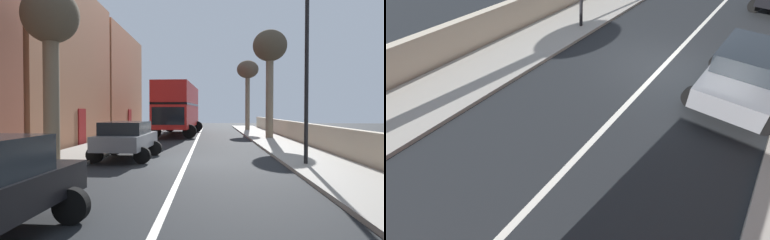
# 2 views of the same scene
# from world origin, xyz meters

# --- Properties ---
(ground_plane) EXTENTS (84.00, 84.00, 0.00)m
(ground_plane) POSITION_xyz_m (0.00, 0.00, 0.00)
(ground_plane) COLOR black
(road_centre_line) EXTENTS (0.16, 54.00, 0.01)m
(road_centre_line) POSITION_xyz_m (0.00, 0.00, 0.00)
(road_centre_line) COLOR silver
(road_centre_line) RESTS_ON ground
(sidewalk_right) EXTENTS (2.60, 60.00, 0.12)m
(sidewalk_right) POSITION_xyz_m (4.90, 0.00, 0.06)
(sidewalk_right) COLOR #9E998E
(sidewalk_right) RESTS_ON ground
(boundary_wall_right) EXTENTS (0.36, 54.00, 1.27)m
(boundary_wall_right) POSITION_xyz_m (6.45, 0.00, 0.64)
(boundary_wall_right) COLOR beige
(boundary_wall_right) RESTS_ON ground
(parked_car_grey_left_1) EXTENTS (2.55, 4.07, 1.54)m
(parked_car_grey_left_1) POSITION_xyz_m (-2.50, 0.34, 0.89)
(parked_car_grey_left_1) COLOR slate
(parked_car_grey_left_1) RESTS_ON ground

